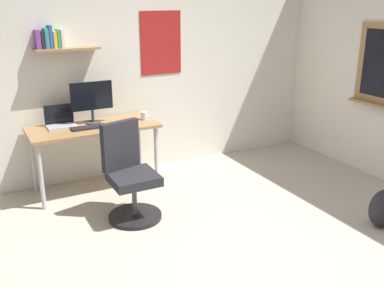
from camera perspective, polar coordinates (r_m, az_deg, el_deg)
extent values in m
plane|color=#ADA393|center=(3.81, 7.68, -14.97)|extent=(5.20, 5.20, 0.00)
cube|color=silver|center=(5.41, -7.02, 10.00)|extent=(5.00, 0.10, 2.60)
cube|color=#997047|center=(4.99, -15.71, 11.66)|extent=(0.68, 0.20, 0.02)
cube|color=#A51E1E|center=(5.43, -4.00, 12.80)|extent=(0.52, 0.01, 0.74)
cube|color=#7A3D99|center=(4.95, -19.20, 12.57)|extent=(0.04, 0.14, 0.20)
cube|color=black|center=(4.96, -18.68, 12.52)|extent=(0.03, 0.14, 0.18)
cube|color=teal|center=(4.97, -18.20, 12.74)|extent=(0.04, 0.14, 0.21)
cube|color=#3851B2|center=(4.97, -17.73, 12.96)|extent=(0.03, 0.14, 0.24)
cube|color=gold|center=(4.98, -17.24, 12.67)|extent=(0.04, 0.14, 0.18)
cube|color=#3D934C|center=(4.99, -16.81, 12.80)|extent=(0.03, 0.14, 0.19)
cube|color=silver|center=(5.00, -16.38, 12.87)|extent=(0.03, 0.14, 0.19)
cube|color=#997047|center=(4.96, -12.57, 2.12)|extent=(1.38, 0.62, 0.03)
cylinder|color=#B7B7BC|center=(4.73, -18.80, -4.02)|extent=(0.04, 0.04, 0.71)
cylinder|color=#B7B7BC|center=(5.04, -4.61, -1.65)|extent=(0.04, 0.04, 0.71)
cylinder|color=#B7B7BC|center=(5.19, -19.74, -2.12)|extent=(0.04, 0.04, 0.71)
cylinder|color=#B7B7BC|center=(5.48, -6.67, -0.05)|extent=(0.04, 0.04, 0.71)
cylinder|color=black|center=(4.48, -7.28, -9.17)|extent=(0.52, 0.52, 0.04)
cylinder|color=#4C4C51|center=(4.39, -7.39, -6.97)|extent=(0.05, 0.05, 0.34)
cube|color=#232328|center=(4.30, -7.50, -4.39)|extent=(0.44, 0.44, 0.09)
cube|color=#232328|center=(4.36, -9.18, -0.16)|extent=(0.40, 0.17, 0.48)
cube|color=#ADAFB5|center=(4.99, -16.36, 2.20)|extent=(0.31, 0.21, 0.02)
cube|color=black|center=(5.05, -16.72, 3.71)|extent=(0.31, 0.01, 0.21)
cylinder|color=#38383D|center=(5.06, -12.55, 2.73)|extent=(0.17, 0.17, 0.01)
cylinder|color=#38383D|center=(5.04, -12.61, 3.57)|extent=(0.03, 0.03, 0.14)
cube|color=black|center=(4.98, -12.76, 6.04)|extent=(0.46, 0.02, 0.31)
cube|color=black|center=(4.86, -13.13, 2.07)|extent=(0.37, 0.13, 0.02)
ellipsoid|color=#262628|center=(4.93, -10.00, 2.60)|extent=(0.10, 0.06, 0.03)
cylinder|color=silver|center=(5.09, -6.14, 3.62)|extent=(0.08, 0.08, 0.09)
ellipsoid|color=#232328|center=(4.59, 23.36, -7.57)|extent=(0.32, 0.22, 0.38)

